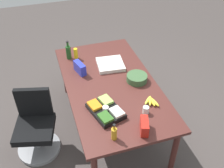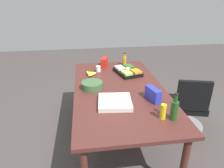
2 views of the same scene
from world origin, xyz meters
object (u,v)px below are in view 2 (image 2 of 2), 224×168
pizza_box (115,102)px  chip_bag_red (104,62)px  office_chair (187,110)px  mustard_bottle (163,112)px  chip_bag_blue (153,94)px  salad_bowl (92,85)px  veggie_tray (128,71)px  banana_bunch (90,74)px  wine_bottle (174,110)px  dressing_bottle (124,61)px  paper_cup (98,69)px  conference_table (119,94)px

pizza_box → chip_bag_red: bearing=4.7°
office_chair → chip_bag_red: bearing=54.8°
pizza_box → mustard_bottle: bearing=-123.8°
chip_bag_blue → salad_bowl: bearing=58.7°
office_chair → veggie_tray: (0.41, 0.82, 0.49)m
pizza_box → chip_bag_blue: bearing=-81.1°
mustard_bottle → banana_bunch: (1.22, 0.65, -0.05)m
wine_bottle → mustard_bottle: (0.02, 0.10, -0.03)m
dressing_bottle → paper_cup: dressing_bottle is taller
wine_bottle → mustard_bottle: bearing=76.7°
conference_table → mustard_bottle: size_ratio=13.24×
chip_bag_red → paper_cup: bearing=153.1°
chip_bag_blue → banana_bunch: bearing=38.4°
wine_bottle → mustard_bottle: size_ratio=1.79×
conference_table → chip_bag_blue: (-0.35, -0.33, 0.15)m
chip_bag_blue → wine_bottle: bearing=-168.7°
dressing_bottle → paper_cup: size_ratio=2.30×
chip_bag_red → mustard_bottle: size_ratio=1.27×
pizza_box → veggie_tray: bearing=-15.1°
wine_bottle → pizza_box: 0.64m
conference_table → chip_bag_blue: 0.50m
salad_bowl → dressing_bottle: 1.01m
conference_table → banana_bunch: (0.50, 0.35, 0.10)m
office_chair → dressing_bottle: dressing_bottle is taller
conference_table → wine_bottle: (-0.75, -0.40, 0.18)m
dressing_bottle → banana_bunch: dressing_bottle is taller
mustard_bottle → banana_bunch: size_ratio=0.74×
dressing_bottle → paper_cup: bearing=118.0°
wine_bottle → dressing_bottle: (1.62, 0.17, -0.03)m
chip_bag_blue → chip_bag_red: chip_bag_blue is taller
chip_bag_blue → dressing_bottle: dressing_bottle is taller
conference_table → veggie_tray: 0.55m
chip_bag_blue → mustard_bottle: bearing=176.7°
conference_table → paper_cup: size_ratio=23.16×
office_chair → wine_bottle: size_ratio=3.09×
salad_bowl → paper_cup: size_ratio=2.98×
wine_bottle → dressing_bottle: size_ratio=1.36×
salad_bowl → wine_bottle: bearing=-137.0°
dressing_bottle → chip_bag_red: bearing=90.7°
veggie_tray → paper_cup: (0.14, 0.43, 0.01)m
office_chair → wine_bottle: (-0.82, 0.63, 0.57)m
veggie_tray → banana_bunch: size_ratio=2.30×
dressing_bottle → banana_bunch: size_ratio=0.98×
salad_bowl → pizza_box: salad_bowl is taller
wine_bottle → pizza_box: bearing=54.7°
conference_table → chip_bag_blue: size_ratio=9.48×
chip_bag_red → dressing_bottle: bearing=-89.3°
pizza_box → paper_cup: (1.01, 0.10, 0.02)m
conference_table → veggie_tray: veggie_tray is taller
paper_cup → conference_table: bearing=-161.2°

